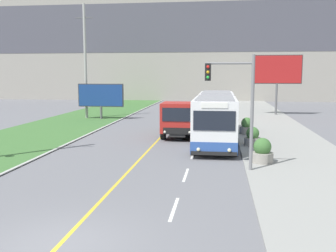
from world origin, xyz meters
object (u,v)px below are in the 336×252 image
(traffic_light_mast, at_px, (238,97))
(planter_round_near, at_px, (262,152))
(dump_truck, at_px, (180,119))
(planter_round_third, at_px, (247,127))
(utility_pole_far, at_px, (85,61))
(billboard_large, at_px, (277,71))
(billboard_small, at_px, (101,96))
(planter_round_second, at_px, (253,137))
(city_bus, at_px, (216,117))
(car_distant, at_px, (189,111))

(traffic_light_mast, bearing_deg, planter_round_near, 50.53)
(dump_truck, xyz_separation_m, planter_round_third, (4.84, 1.89, -0.69))
(utility_pole_far, relative_size, planter_round_near, 9.09)
(billboard_large, xyz_separation_m, planter_round_third, (-4.13, -14.75, -4.25))
(billboard_small, height_order, planter_round_second, billboard_small)
(dump_truck, xyz_separation_m, planter_round_second, (4.89, -2.97, -0.71))
(dump_truck, height_order, planter_round_second, dump_truck)
(city_bus, distance_m, billboard_large, 19.02)
(planter_round_near, bearing_deg, car_distant, 104.58)
(car_distant, bearing_deg, utility_pole_far, -170.61)
(car_distant, distance_m, planter_round_second, 16.59)
(utility_pole_far, distance_m, billboard_large, 20.64)
(traffic_light_mast, bearing_deg, city_bus, 97.25)
(dump_truck, distance_m, billboard_small, 13.80)
(city_bus, bearing_deg, dump_truck, 159.24)
(city_bus, distance_m, car_distant, 14.06)
(traffic_light_mast, relative_size, planter_round_second, 4.62)
(billboard_small, height_order, planter_round_near, billboard_small)
(planter_round_second, bearing_deg, planter_round_near, -88.77)
(city_bus, relative_size, car_distant, 3.00)
(dump_truck, relative_size, planter_round_second, 5.67)
(utility_pole_far, bearing_deg, planter_round_near, -49.93)
(traffic_light_mast, height_order, planter_round_second, traffic_light_mast)
(traffic_light_mast, height_order, billboard_large, billboard_large)
(utility_pole_far, bearing_deg, dump_truck, -45.42)
(utility_pole_far, bearing_deg, billboard_large, 15.78)
(planter_round_near, height_order, planter_round_second, planter_round_near)
(city_bus, bearing_deg, planter_round_near, -70.24)
(billboard_large, height_order, planter_round_second, billboard_large)
(city_bus, distance_m, planter_round_third, 3.80)
(planter_round_second, bearing_deg, city_bus, 139.61)
(dump_truck, bearing_deg, car_distant, 91.61)
(billboard_large, relative_size, planter_round_near, 5.22)
(planter_round_third, bearing_deg, billboard_large, 74.36)
(billboard_small, distance_m, planter_round_second, 19.38)
(car_distant, relative_size, utility_pole_far, 0.37)
(car_distant, distance_m, billboard_small, 9.24)
(dump_truck, height_order, car_distant, dump_truck)
(utility_pole_far, height_order, planter_round_near, utility_pole_far)
(utility_pole_far, xyz_separation_m, planter_round_near, (15.87, -18.86, -5.19))
(city_bus, height_order, billboard_large, billboard_large)
(traffic_light_mast, relative_size, billboard_small, 1.17)
(planter_round_third, bearing_deg, traffic_light_mast, -96.14)
(planter_round_near, xyz_separation_m, planter_round_third, (-0.15, 9.72, -0.01))
(utility_pole_far, height_order, billboard_large, utility_pole_far)
(city_bus, height_order, traffic_light_mast, traffic_light_mast)
(billboard_large, bearing_deg, car_distant, -157.49)
(city_bus, distance_m, planter_round_second, 3.27)
(traffic_light_mast, relative_size, planter_round_third, 4.42)
(utility_pole_far, relative_size, planter_round_third, 9.32)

